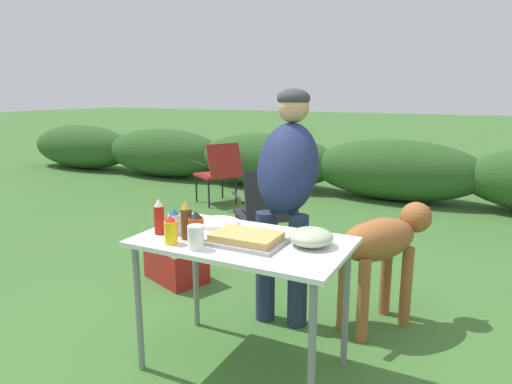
% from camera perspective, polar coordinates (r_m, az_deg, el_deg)
% --- Properties ---
extents(ground_plane, '(60.00, 60.00, 0.00)m').
position_cam_1_polar(ground_plane, '(2.71, -1.58, -20.94)').
color(ground_plane, '#3D6B2D').
extents(shrub_hedge, '(14.40, 0.90, 0.84)m').
position_cam_1_polar(shrub_hedge, '(6.62, 17.04, 2.65)').
color(shrub_hedge, '#2D5623').
rests_on(shrub_hedge, ground).
extents(folding_table, '(1.10, 0.64, 0.74)m').
position_cam_1_polar(folding_table, '(2.41, -1.67, -7.69)').
color(folding_table, white).
rests_on(folding_table, ground).
extents(food_tray, '(0.37, 0.26, 0.06)m').
position_cam_1_polar(food_tray, '(2.31, -1.19, -5.87)').
color(food_tray, '#9E9EA3').
rests_on(food_tray, folding_table).
extents(plate_stack, '(0.24, 0.24, 0.02)m').
position_cam_1_polar(plate_stack, '(2.64, -4.81, -3.88)').
color(plate_stack, white).
rests_on(plate_stack, folding_table).
extents(mixing_bowl, '(0.22, 0.22, 0.09)m').
position_cam_1_polar(mixing_bowl, '(2.30, 6.90, -5.59)').
color(mixing_bowl, '#ADBC99').
rests_on(mixing_bowl, folding_table).
extents(paper_cup_stack, '(0.08, 0.08, 0.12)m').
position_cam_1_polar(paper_cup_stack, '(2.25, -7.54, -5.65)').
color(paper_cup_stack, white).
rests_on(paper_cup_stack, folding_table).
extents(beer_bottle, '(0.06, 0.06, 0.21)m').
position_cam_1_polar(beer_bottle, '(2.40, -8.70, -3.55)').
color(beer_bottle, brown).
rests_on(beer_bottle, folding_table).
extents(mustard_bottle, '(0.07, 0.07, 0.15)m').
position_cam_1_polar(mustard_bottle, '(2.34, -10.63, -4.72)').
color(mustard_bottle, yellow).
rests_on(mustard_bottle, folding_table).
extents(ketchup_bottle, '(0.06, 0.06, 0.20)m').
position_cam_1_polar(ketchup_bottle, '(2.51, -12.02, -3.08)').
color(ketchup_bottle, red).
rests_on(ketchup_bottle, folding_table).
extents(hot_sauce_bottle, '(0.08, 0.08, 0.16)m').
position_cam_1_polar(hot_sauce_bottle, '(2.36, -7.50, -4.37)').
color(hot_sauce_bottle, '#CC4214').
rests_on(hot_sauce_bottle, folding_table).
extents(mayo_bottle, '(0.07, 0.07, 0.14)m').
position_cam_1_polar(mayo_bottle, '(2.49, -10.16, -3.73)').
color(mayo_bottle, silver).
rests_on(mayo_bottle, folding_table).
extents(standing_person_in_red_jacket, '(0.45, 0.53, 1.51)m').
position_cam_1_polar(standing_person_in_red_jacket, '(2.93, 3.90, 1.23)').
color(standing_person_in_red_jacket, '#232D4C').
rests_on(standing_person_in_red_jacket, ground).
extents(dog, '(0.57, 0.84, 0.78)m').
position_cam_1_polar(dog, '(3.01, 15.68, -6.36)').
color(dog, '#9E5B2D').
rests_on(dog, ground).
extents(camp_chair_green_behind_table, '(0.74, 0.75, 0.83)m').
position_cam_1_polar(camp_chair_green_behind_table, '(4.07, 1.23, -2.09)').
color(camp_chair_green_behind_table, '#232328').
rests_on(camp_chair_green_behind_table, ground).
extents(camp_chair_near_hedge, '(0.74, 0.70, 0.83)m').
position_cam_1_polar(camp_chair_near_hedge, '(6.06, -4.63, 2.72)').
color(camp_chair_near_hedge, maroon).
rests_on(camp_chair_near_hedge, ground).
extents(cooler_box, '(0.56, 0.47, 0.34)m').
position_cam_1_polar(cooler_box, '(3.76, -9.96, -8.32)').
color(cooler_box, '#B21E1E').
rests_on(cooler_box, ground).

